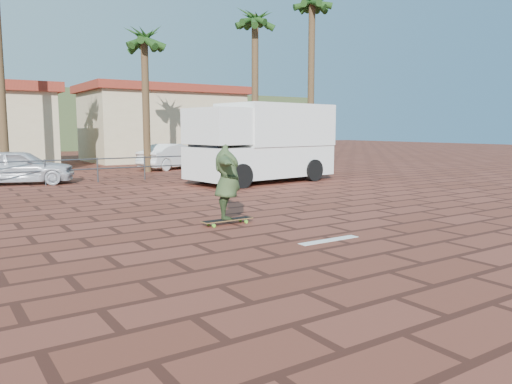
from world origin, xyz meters
TOP-DOWN VIEW (x-y plane):
  - ground at (0.00, 0.00)m, footprint 120.00×120.00m
  - paint_stripe at (0.70, -1.20)m, footprint 1.40×0.22m
  - guardrail at (0.00, 12.00)m, footprint 24.06×0.06m
  - palm_center at (3.50, 15.50)m, footprint 2.40×2.40m
  - palm_right at (9.00, 14.00)m, footprint 2.40×2.40m
  - palm_far_right at (12.00, 13.00)m, footprint 2.40×2.40m
  - building_east at (8.00, 24.00)m, footprint 10.60×6.60m
  - longboard at (-0.15, 1.31)m, footprint 1.26×0.31m
  - skateboarder at (-0.15, 1.31)m, footprint 1.35×2.15m
  - campervan at (5.70, 8.46)m, footprint 6.37×3.31m
  - car_silver at (-2.75, 13.00)m, footprint 4.34×2.89m
  - car_white at (5.35, 16.50)m, footprint 4.36×2.93m
  - street_sign at (10.18, 10.00)m, footprint 0.47×0.10m

SIDE VIEW (x-z plane):
  - ground at x=0.00m, z-range 0.00..0.00m
  - paint_stripe at x=0.70m, z-range 0.00..0.01m
  - longboard at x=-0.15m, z-range 0.04..0.16m
  - car_white at x=5.35m, z-range 0.00..1.36m
  - guardrail at x=0.00m, z-range 0.18..1.18m
  - car_silver at x=-2.75m, z-range 0.00..1.37m
  - skateboarder at x=-0.15m, z-range 0.12..1.83m
  - street_sign at x=10.18m, z-range 0.46..2.77m
  - campervan at x=5.70m, z-range 0.08..3.25m
  - building_east at x=8.00m, z-range 0.04..5.04m
  - palm_center at x=3.50m, z-range 2.49..10.24m
  - palm_right at x=9.00m, z-range 3.06..12.11m
  - palm_far_right at x=12.00m, z-range 3.49..13.54m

